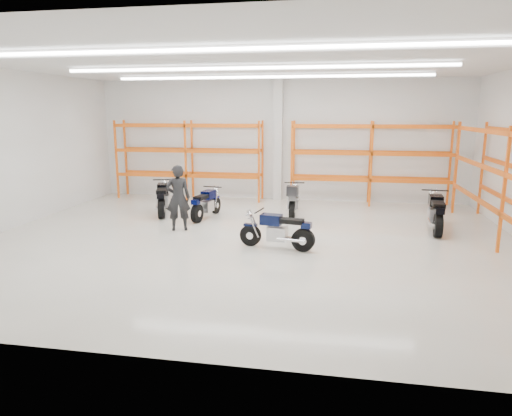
% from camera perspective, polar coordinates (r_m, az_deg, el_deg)
% --- Properties ---
extents(ground, '(14.00, 14.00, 0.00)m').
position_cam_1_polar(ground, '(12.02, -0.93, -4.05)').
color(ground, beige).
rests_on(ground, ground).
extents(room_shell, '(14.02, 12.02, 4.51)m').
position_cam_1_polar(room_shell, '(11.58, -0.96, 11.80)').
color(room_shell, silver).
rests_on(room_shell, ground).
extents(motorcycle_main, '(1.91, 0.70, 0.94)m').
position_cam_1_polar(motorcycle_main, '(11.17, 3.00, -2.95)').
color(motorcycle_main, black).
rests_on(motorcycle_main, ground).
extents(motorcycle_back_a, '(0.91, 2.14, 1.07)m').
position_cam_1_polar(motorcycle_back_a, '(15.30, -11.56, 1.11)').
color(motorcycle_back_a, black).
rests_on(motorcycle_back_a, ground).
extents(motorcycle_back_b, '(0.70, 1.92, 0.95)m').
position_cam_1_polar(motorcycle_back_b, '(14.45, -6.35, 0.42)').
color(motorcycle_back_b, black).
rests_on(motorcycle_back_b, ground).
extents(motorcycle_back_c, '(0.67, 2.11, 1.08)m').
position_cam_1_polar(motorcycle_back_c, '(14.83, 4.64, 1.04)').
color(motorcycle_back_c, black).
rests_on(motorcycle_back_c, ground).
extents(motorcycle_back_d, '(0.73, 2.22, 1.09)m').
position_cam_1_polar(motorcycle_back_d, '(13.77, 21.55, -0.64)').
color(motorcycle_back_d, black).
rests_on(motorcycle_back_d, ground).
extents(standing_man, '(0.79, 0.64, 1.87)m').
position_cam_1_polar(standing_man, '(13.03, -9.71, 1.26)').
color(standing_man, black).
rests_on(standing_man, ground).
extents(structural_column, '(0.32, 0.32, 4.50)m').
position_cam_1_polar(structural_column, '(17.33, 2.77, 8.40)').
color(structural_column, white).
rests_on(structural_column, ground).
extents(pallet_racking_back_left, '(5.67, 0.87, 3.00)m').
position_cam_1_polar(pallet_racking_back_left, '(17.80, -8.39, 6.88)').
color(pallet_racking_back_left, '#FF5B14').
rests_on(pallet_racking_back_left, ground).
extents(pallet_racking_back_right, '(5.67, 0.87, 3.00)m').
position_cam_1_polar(pallet_racking_back_right, '(16.93, 14.16, 6.39)').
color(pallet_racking_back_right, '#FF5B14').
rests_on(pallet_racking_back_right, ground).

